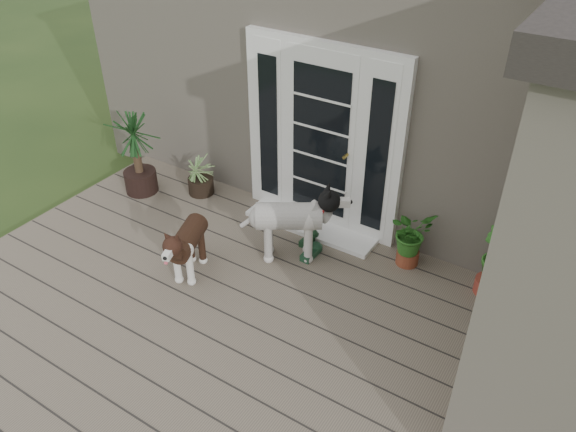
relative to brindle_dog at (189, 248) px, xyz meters
The scene contains 14 objects.
deck 1.13m from the brindle_dog, 36.55° to the right, with size 6.20×4.60×0.12m, color #6B5B4C.
house_main 3.88m from the brindle_dog, 76.73° to the left, with size 7.40×4.00×3.10m, color #665E54.
door_unit 1.86m from the brindle_dog, 67.38° to the left, with size 1.90×0.14×2.15m, color white.
door_step 1.54m from the brindle_dog, 64.47° to the left, with size 1.60×0.40×0.05m, color white.
brindle_dog is the anchor object (origin of this frame).
white_dog 1.07m from the brindle_dog, 46.98° to the left, with size 0.40×0.93×0.78m, color silver, non-canonical shape.
spider_plant 1.59m from the brindle_dog, 125.93° to the left, with size 0.54×0.54×0.58m, color #9BAA68, non-canonical shape.
yucca 1.86m from the brindle_dog, 150.55° to the left, with size 0.78×0.78×1.13m, color black, non-canonical shape.
herb_a 2.31m from the brindle_dog, 36.33° to the left, with size 0.45×0.45×0.58m, color #164E19.
herb_b 3.05m from the brindle_dog, 26.66° to the left, with size 0.38×0.38×0.57m, color #245518.
herb_c 3.42m from the brindle_dog, 23.61° to the left, with size 0.32×0.32×0.50m, color #17501C.
sapling 3.20m from the brindle_dog, ahead, with size 0.46×0.46×1.56m, color #265418, non-canonical shape.
clog_left 1.39m from the brindle_dog, 54.96° to the left, with size 0.14×0.31×0.09m, color black, non-canonical shape.
clog_right 1.33m from the brindle_dog, 44.45° to the left, with size 0.16×0.34×0.10m, color #173A23, non-canonical shape.
Camera 1 is at (2.49, -2.30, 3.99)m, focal length 35.26 mm.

